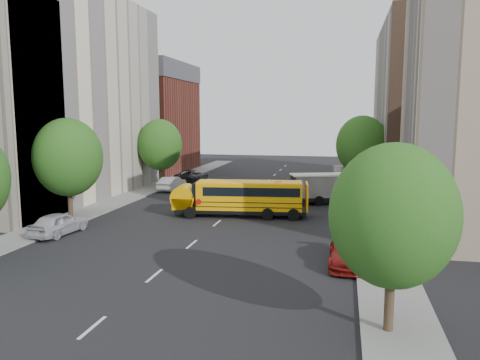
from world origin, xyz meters
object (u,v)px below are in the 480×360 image
(parked_car_1, at_px, (172,183))
(parked_car_3, at_px, (348,251))
(street_tree_4, at_px, (362,145))
(parked_car_2, at_px, (191,176))
(school_bus, at_px, (240,196))
(street_tree_2, at_px, (160,145))
(parked_car_0, at_px, (59,223))
(street_tree_1, at_px, (68,157))
(safari_truck, at_px, (315,188))
(parked_car_5, at_px, (340,172))
(parked_car_4, at_px, (347,184))
(street_tree_3, at_px, (393,216))
(street_tree_5, at_px, (359,142))

(parked_car_1, distance_m, parked_car_3, 28.99)
(street_tree_4, xyz_separation_m, parked_car_2, (-19.80, 4.35, -4.27))
(school_bus, bearing_deg, street_tree_2, 125.44)
(school_bus, bearing_deg, parked_car_1, 124.32)
(parked_car_0, relative_size, parked_car_3, 0.91)
(street_tree_1, height_order, parked_car_2, street_tree_1)
(street_tree_1, xyz_separation_m, parked_car_2, (2.20, 22.35, -4.15))
(street_tree_1, bearing_deg, safari_truck, 33.21)
(street_tree_4, height_order, parked_car_5, street_tree_4)
(safari_truck, bearing_deg, street_tree_4, 36.65)
(safari_truck, relative_size, parked_car_1, 1.49)
(safari_truck, distance_m, parked_car_1, 16.38)
(parked_car_3, xyz_separation_m, parked_car_4, (0.00, 26.87, -0.10))
(parked_car_0, bearing_deg, street_tree_1, -64.34)
(street_tree_3, relative_size, parked_car_1, 1.55)
(school_bus, bearing_deg, parked_car_4, 55.04)
(safari_truck, bearing_deg, school_bus, -148.87)
(street_tree_5, xyz_separation_m, parked_car_2, (-19.80, -7.65, -3.90))
(street_tree_2, height_order, street_tree_5, street_tree_2)
(parked_car_2, bearing_deg, street_tree_3, 122.85)
(parked_car_2, xyz_separation_m, parked_car_5, (17.60, 8.58, -0.04))
(street_tree_3, height_order, parked_car_4, street_tree_3)
(street_tree_4, distance_m, parked_car_4, 5.46)
(street_tree_2, relative_size, street_tree_3, 1.08)
(parked_car_3, bearing_deg, street_tree_4, 86.70)
(parked_car_0, xyz_separation_m, parked_car_1, (0.61, 19.91, -0.03))
(school_bus, distance_m, parked_car_2, 20.17)
(safari_truck, height_order, parked_car_1, safari_truck)
(street_tree_4, relative_size, parked_car_5, 1.76)
(parked_car_0, distance_m, parked_car_4, 31.15)
(street_tree_1, distance_m, street_tree_2, 18.00)
(street_tree_5, relative_size, parked_car_3, 1.47)
(parked_car_5, bearing_deg, street_tree_5, -27.61)
(street_tree_1, relative_size, safari_truck, 1.16)
(safari_truck, relative_size, parked_car_3, 1.34)
(parked_car_2, height_order, parked_car_3, parked_car_2)
(street_tree_1, relative_size, street_tree_5, 1.05)
(street_tree_2, bearing_deg, street_tree_4, 0.00)
(parked_car_3, xyz_separation_m, parked_car_5, (-0.80, 36.92, 0.02))
(street_tree_4, xyz_separation_m, parked_car_3, (-1.40, -24.00, -4.34))
(street_tree_5, bearing_deg, street_tree_2, -151.39)
(street_tree_5, height_order, parked_car_4, street_tree_5)
(safari_truck, height_order, parked_car_5, safari_truck)
(street_tree_2, xyz_separation_m, parked_car_1, (2.01, -1.74, -4.07))
(street_tree_3, relative_size, parked_car_0, 1.54)
(school_bus, relative_size, parked_car_4, 2.80)
(street_tree_2, relative_size, parked_car_5, 1.67)
(street_tree_2, xyz_separation_m, parked_car_4, (20.60, 2.87, -4.18))
(street_tree_1, xyz_separation_m, street_tree_2, (0.00, 18.00, -0.12))
(street_tree_4, height_order, safari_truck, street_tree_4)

